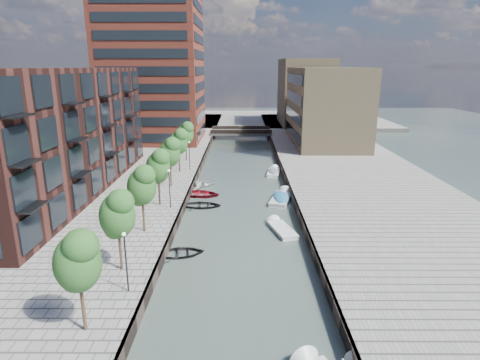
{
  "coord_description": "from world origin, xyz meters",
  "views": [
    {
      "loc": [
        0.21,
        -15.18,
        15.1
      ],
      "look_at": [
        0.0,
        25.84,
        3.5
      ],
      "focal_mm": 30.0,
      "sensor_mm": 36.0,
      "label": 1
    }
  ],
  "objects_px": {
    "tree_2": "(141,184)",
    "car": "(297,140)",
    "sloop_2": "(200,196)",
    "sloop_3": "(199,187)",
    "tree_6": "(185,133)",
    "tree_1": "(117,213)",
    "motorboat_2": "(280,229)",
    "tree_5": "(179,141)",
    "sloop_1": "(181,255)",
    "tree_4": "(170,152)",
    "motorboat_4": "(274,172)",
    "tree_0": "(77,259)",
    "motorboat_3": "(282,198)",
    "tree_3": "(158,165)",
    "bridge": "(241,132)",
    "sloop_4": "(202,207)"
  },
  "relations": [
    {
      "from": "tree_1",
      "to": "tree_5",
      "type": "bearing_deg",
      "value": 90.0
    },
    {
      "from": "tree_1",
      "to": "tree_2",
      "type": "xyz_separation_m",
      "value": [
        0.0,
        7.0,
        0.0
      ]
    },
    {
      "from": "tree_5",
      "to": "sloop_2",
      "type": "relative_size",
      "value": 1.22
    },
    {
      "from": "sloop_1",
      "to": "sloop_4",
      "type": "bearing_deg",
      "value": -13.01
    },
    {
      "from": "tree_1",
      "to": "tree_2",
      "type": "relative_size",
      "value": 1.0
    },
    {
      "from": "motorboat_3",
      "to": "sloop_3",
      "type": "bearing_deg",
      "value": 153.47
    },
    {
      "from": "sloop_1",
      "to": "sloop_4",
      "type": "xyz_separation_m",
      "value": [
        0.66,
        11.87,
        0.0
      ]
    },
    {
      "from": "tree_6",
      "to": "car",
      "type": "bearing_deg",
      "value": 38.18
    },
    {
      "from": "tree_6",
      "to": "tree_3",
      "type": "bearing_deg",
      "value": -90.0
    },
    {
      "from": "tree_1",
      "to": "sloop_4",
      "type": "distance_m",
      "value": 17.47
    },
    {
      "from": "tree_5",
      "to": "tree_3",
      "type": "bearing_deg",
      "value": -90.0
    },
    {
      "from": "tree_0",
      "to": "sloop_2",
      "type": "bearing_deg",
      "value": 82.44
    },
    {
      "from": "tree_6",
      "to": "sloop_3",
      "type": "relative_size",
      "value": 1.24
    },
    {
      "from": "tree_4",
      "to": "motorboat_4",
      "type": "distance_m",
      "value": 17.38
    },
    {
      "from": "tree_6",
      "to": "sloop_1",
      "type": "bearing_deg",
      "value": -83.3
    },
    {
      "from": "tree_2",
      "to": "car",
      "type": "relative_size",
      "value": 1.69
    },
    {
      "from": "bridge",
      "to": "tree_4",
      "type": "relative_size",
      "value": 2.18
    },
    {
      "from": "tree_3",
      "to": "motorboat_3",
      "type": "relative_size",
      "value": 1.01
    },
    {
      "from": "sloop_3",
      "to": "tree_0",
      "type": "bearing_deg",
      "value": 150.58
    },
    {
      "from": "tree_5",
      "to": "motorboat_3",
      "type": "height_order",
      "value": "tree_5"
    },
    {
      "from": "bridge",
      "to": "motorboat_4",
      "type": "relative_size",
      "value": 2.67
    },
    {
      "from": "tree_6",
      "to": "tree_0",
      "type": "bearing_deg",
      "value": -90.0
    },
    {
      "from": "sloop_2",
      "to": "motorboat_3",
      "type": "bearing_deg",
      "value": -87.65
    },
    {
      "from": "tree_1",
      "to": "tree_6",
      "type": "relative_size",
      "value": 1.0
    },
    {
      "from": "tree_0",
      "to": "tree_3",
      "type": "distance_m",
      "value": 21.0
    },
    {
      "from": "sloop_1",
      "to": "sloop_2",
      "type": "distance_m",
      "value": 15.88
    },
    {
      "from": "tree_3",
      "to": "sloop_1",
      "type": "xyz_separation_m",
      "value": [
        3.62,
        -9.79,
        -5.31
      ]
    },
    {
      "from": "tree_1",
      "to": "sloop_2",
      "type": "bearing_deg",
      "value": 79.86
    },
    {
      "from": "tree_1",
      "to": "motorboat_2",
      "type": "bearing_deg",
      "value": 37.98
    },
    {
      "from": "tree_4",
      "to": "sloop_1",
      "type": "distance_m",
      "value": 17.98
    },
    {
      "from": "motorboat_4",
      "to": "tree_0",
      "type": "bearing_deg",
      "value": -109.47
    },
    {
      "from": "motorboat_3",
      "to": "motorboat_4",
      "type": "height_order",
      "value": "motorboat_3"
    },
    {
      "from": "tree_2",
      "to": "sloop_2",
      "type": "xyz_separation_m",
      "value": [
        3.59,
        13.09,
        -5.31
      ]
    },
    {
      "from": "tree_3",
      "to": "tree_5",
      "type": "bearing_deg",
      "value": 90.0
    },
    {
      "from": "tree_6",
      "to": "motorboat_2",
      "type": "relative_size",
      "value": 1.23
    },
    {
      "from": "tree_5",
      "to": "sloop_1",
      "type": "distance_m",
      "value": 24.64
    },
    {
      "from": "sloop_1",
      "to": "motorboat_4",
      "type": "bearing_deg",
      "value": -29.96
    },
    {
      "from": "tree_4",
      "to": "tree_5",
      "type": "bearing_deg",
      "value": 90.0
    },
    {
      "from": "tree_0",
      "to": "tree_1",
      "type": "bearing_deg",
      "value": 90.0
    },
    {
      "from": "tree_4",
      "to": "tree_5",
      "type": "height_order",
      "value": "same"
    },
    {
      "from": "tree_0",
      "to": "tree_3",
      "type": "bearing_deg",
      "value": 90.0
    },
    {
      "from": "tree_5",
      "to": "sloop_2",
      "type": "bearing_deg",
      "value": -65.58
    },
    {
      "from": "sloop_3",
      "to": "car",
      "type": "height_order",
      "value": "car"
    },
    {
      "from": "bridge",
      "to": "tree_4",
      "type": "bearing_deg",
      "value": -102.0
    },
    {
      "from": "tree_4",
      "to": "motorboat_4",
      "type": "relative_size",
      "value": 1.22
    },
    {
      "from": "motorboat_3",
      "to": "bridge",
      "type": "bearing_deg",
      "value": 96.6
    },
    {
      "from": "tree_0",
      "to": "tree_5",
      "type": "xyz_separation_m",
      "value": [
        0.0,
        35.0,
        0.0
      ]
    },
    {
      "from": "tree_2",
      "to": "tree_3",
      "type": "height_order",
      "value": "same"
    },
    {
      "from": "tree_4",
      "to": "sloop_4",
      "type": "height_order",
      "value": "tree_4"
    },
    {
      "from": "sloop_2",
      "to": "sloop_3",
      "type": "bearing_deg",
      "value": 17.07
    }
  ]
}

